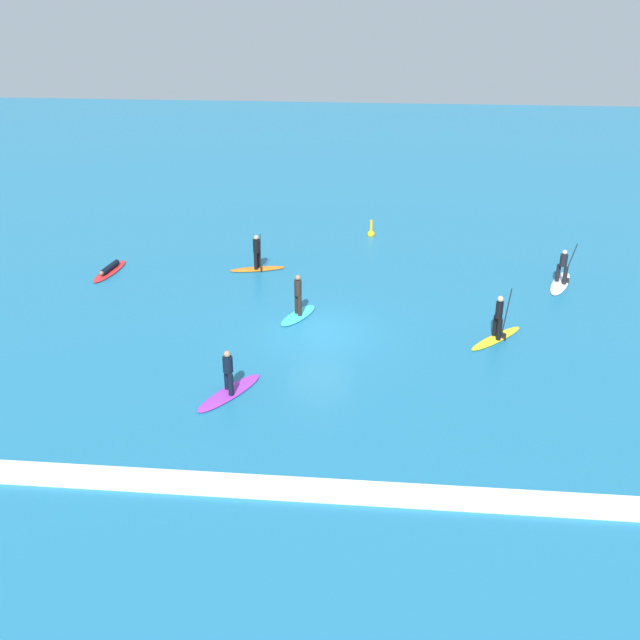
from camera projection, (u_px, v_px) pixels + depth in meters
name	position (u px, v px, depth m)	size (l,w,h in m)	color
ground_plane	(320.00, 331.00, 30.55)	(120.00, 120.00, 0.00)	#1E6B93
surfer_on_purple_board	(229.00, 384.00, 25.81)	(2.23, 3.13, 1.70)	purple
surfer_on_teal_board	(298.00, 307.00, 31.66)	(1.74, 2.58, 1.91)	#33C6CC
surfer_on_white_board	(561.00, 276.00, 35.00)	(1.82, 3.29, 2.07)	white
surfer_on_orange_board	(257.00, 260.00, 36.65)	(2.81, 1.37, 2.00)	orange
surfer_on_yellow_board	(497.00, 328.00, 29.65)	(2.56, 2.72, 2.29)	yellow
surfer_on_red_board	(110.00, 270.00, 36.53)	(1.12, 3.18, 0.38)	red
marker_buoy	(371.00, 233.00, 41.56)	(0.42, 0.42, 1.04)	yellow
wave_crest	(286.00, 488.00, 21.06)	(22.75, 0.90, 0.18)	white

